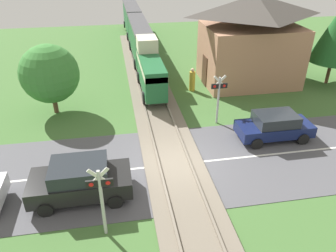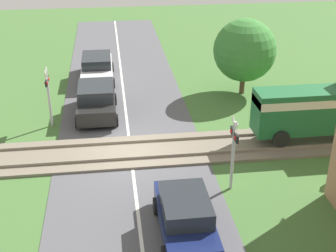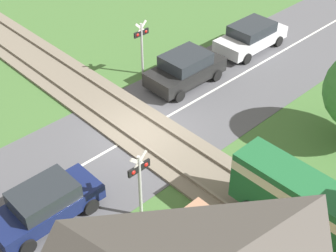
{
  "view_description": "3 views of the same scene",
  "coord_description": "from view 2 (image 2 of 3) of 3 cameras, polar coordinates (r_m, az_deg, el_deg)",
  "views": [
    {
      "loc": [
        -2.42,
        -12.21,
        9.21
      ],
      "look_at": [
        0.0,
        1.62,
        1.2
      ],
      "focal_mm": 35.0,
      "sensor_mm": 36.0,
      "label": 1
    },
    {
      "loc": [
        17.59,
        -0.68,
        9.9
      ],
      "look_at": [
        0.0,
        1.62,
        1.2
      ],
      "focal_mm": 50.0,
      "sensor_mm": 36.0,
      "label": 2
    },
    {
      "loc": [
        10.18,
        12.27,
        12.63
      ],
      "look_at": [
        0.0,
        1.62,
        1.2
      ],
      "focal_mm": 50.0,
      "sensor_mm": 36.0,
      "label": 3
    }
  ],
  "objects": [
    {
      "name": "ground_plane",
      "position": [
        20.2,
        -4.57,
        -3.32
      ],
      "size": [
        60.0,
        60.0,
        0.0
      ],
      "primitive_type": "plane",
      "color": "#426B33"
    },
    {
      "name": "car_behind_queue",
      "position": [
        28.35,
        -8.65,
        7.09
      ],
      "size": [
        4.36,
        1.99,
        1.51
      ],
      "color": "silver",
      "rests_on": "ground_plane"
    },
    {
      "name": "crossing_signal_west_approach",
      "position": [
        22.46,
        -14.43,
        4.33
      ],
      "size": [
        0.9,
        0.18,
        2.9
      ],
      "color": "#B7B7B7",
      "rests_on": "ground_plane"
    },
    {
      "name": "track_bed",
      "position": [
        20.16,
        -4.57,
        -3.15
      ],
      "size": [
        2.8,
        48.0,
        0.24
      ],
      "color": "#756B5B",
      "rests_on": "ground_plane"
    },
    {
      "name": "crossing_signal_east_approach",
      "position": [
        17.04,
        8.01,
        -2.27
      ],
      "size": [
        0.9,
        0.18,
        2.9
      ],
      "color": "#B7B7B7",
      "rests_on": "ground_plane"
    },
    {
      "name": "car_far_side",
      "position": [
        15.21,
        2.12,
        -10.84
      ],
      "size": [
        3.88,
        1.8,
        1.45
      ],
      "color": "#141E4C",
      "rests_on": "ground_plane"
    },
    {
      "name": "car_near_crossing",
      "position": [
        23.52,
        -8.73,
        3.15
      ],
      "size": [
        4.04,
        2.03,
        1.62
      ],
      "color": "black",
      "rests_on": "ground_plane"
    },
    {
      "name": "tree_roadside_hedge",
      "position": [
        25.85,
        9.33,
        9.09
      ],
      "size": [
        3.4,
        3.4,
        4.18
      ],
      "color": "brown",
      "rests_on": "ground_plane"
    },
    {
      "name": "road_surface",
      "position": [
        20.19,
        -4.57,
        -3.3
      ],
      "size": [
        48.0,
        6.4,
        0.02
      ],
      "color": "#515156",
      "rests_on": "ground_plane"
    }
  ]
}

